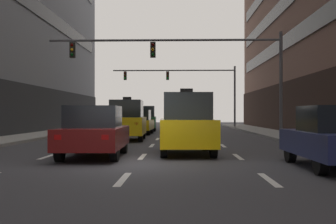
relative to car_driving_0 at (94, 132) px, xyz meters
The scene contains 34 objects.
ground_plane 2.42m from the car_driving_0, 47.58° to the right, with size 120.00×120.00×0.00m, color #38383D.
lane_stripe_l1_s4 1.84m from the car_driving_0, 168.74° to the left, with size 0.16×2.00×0.01m, color silver.
lane_stripe_l1_s5 5.62m from the car_driving_0, 106.86° to the left, with size 0.16×2.00×0.01m, color silver.
lane_stripe_l1_s6 10.48m from the car_driving_0, 98.88° to the left, with size 0.16×2.00×0.01m, color silver.
lane_stripe_l1_s7 15.43m from the car_driving_0, 96.01° to the left, with size 0.16×2.00×0.01m, color silver.
lane_stripe_l1_s8 20.40m from the car_driving_0, 94.54° to the left, with size 0.16×2.00×0.01m, color silver.
lane_stripe_l1_s9 25.39m from the car_driving_0, 93.64° to the left, with size 0.16×2.00×0.01m, color silver.
lane_stripe_l1_s10 30.38m from the car_driving_0, 93.04° to the left, with size 0.16×2.00×0.01m, color silver.
lane_stripe_l2_s3 4.99m from the car_driving_0, 71.85° to the right, with size 0.16×2.00×0.01m, color silver.
lane_stripe_l2_s4 1.77m from the car_driving_0, 11.83° to the left, with size 0.16×2.00×0.01m, color silver.
lane_stripe_l2_s5 5.60m from the car_driving_0, 73.92° to the left, with size 0.16×2.00×0.01m, color silver.
lane_stripe_l2_s6 10.47m from the car_driving_0, 81.55° to the left, with size 0.16×2.00×0.01m, color silver.
lane_stripe_l2_s7 15.42m from the car_driving_0, 84.28° to the left, with size 0.16×2.00×0.01m, color silver.
lane_stripe_l2_s8 20.40m from the car_driving_0, 85.68° to the left, with size 0.16×2.00×0.01m, color silver.
lane_stripe_l2_s9 25.38m from the car_driving_0, 86.53° to the left, with size 0.16×2.00×0.01m, color silver.
lane_stripe_l2_s10 30.37m from the car_driving_0, 87.10° to the left, with size 0.16×2.00×0.01m, color silver.
lane_stripe_l3_s3 6.67m from the car_driving_0, 44.99° to the right, with size 0.16×2.00×0.01m, color silver.
lane_stripe_l3_s4 4.76m from the car_driving_0, ahead, with size 0.16×2.00×0.01m, color silver.
lane_stripe_l3_s5 7.13m from the car_driving_0, 48.67° to the left, with size 0.16×2.00×0.01m, color silver.
lane_stripe_l3_s6 11.36m from the car_driving_0, 65.61° to the left, with size 0.16×2.00×0.01m, color silver.
lane_stripe_l3_s7 16.04m from the car_driving_0, 73.01° to the left, with size 0.16×2.00×0.01m, color silver.
lane_stripe_l3_s8 20.87m from the car_driving_0, 77.03° to the left, with size 0.16×2.00×0.01m, color silver.
lane_stripe_l3_s9 25.76m from the car_driving_0, 79.53° to the left, with size 0.16×2.00×0.01m, color silver.
lane_stripe_l3_s10 30.69m from the car_driving_0, 81.22° to the left, with size 0.16×2.00×0.01m, color silver.
car_driving_0 is the anchor object (origin of this frame).
taxi_driving_1 15.65m from the car_driving_0, 90.23° to the left, with size 1.94×4.49×1.86m.
taxi_driving_2 16.21m from the car_driving_0, 101.85° to the left, with size 2.12×4.63×1.89m.
car_driving_3 21.50m from the car_driving_0, 90.11° to the left, with size 1.92×4.26×2.03m.
car_driving_4 15.91m from the car_driving_0, 78.47° to the left, with size 1.80×4.30×2.08m.
taxi_driving_5 9.10m from the car_driving_0, 90.20° to the left, with size 1.97×4.45×2.31m.
taxi_driving_6 3.28m from the car_driving_0, 23.18° to the left, with size 1.99×4.45×2.30m.
car_parked_1 7.29m from the car_driving_0, 21.65° to the right, with size 1.85×4.35×1.62m.
traffic_signal_0 10.80m from the car_driving_0, 70.31° to the left, with size 12.66×0.35×5.70m.
traffic_signal_1 29.80m from the car_driving_0, 82.77° to the left, with size 12.17×0.35×5.98m.
Camera 1 is at (1.22, -12.47, 1.42)m, focal length 46.91 mm.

